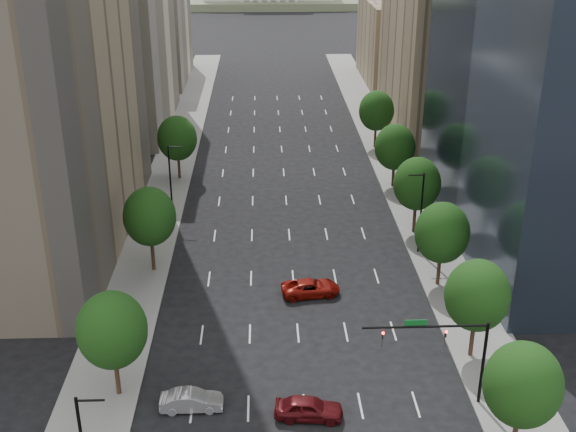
{
  "coord_description": "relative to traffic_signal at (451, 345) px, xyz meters",
  "views": [
    {
      "loc": [
        -2.81,
        -13.46,
        34.74
      ],
      "look_at": [
        -0.61,
        47.04,
        8.0
      ],
      "focal_mm": 45.32,
      "sensor_mm": 36.0,
      "label": 1
    }
  ],
  "objects": [
    {
      "name": "sidewalk_left",
      "position": [
        -26.03,
        30.0,
        -5.1
      ],
      "size": [
        6.0,
        200.0,
        0.15
      ],
      "primitive_type": "cube",
      "color": "slate",
      "rests_on": "ground"
    },
    {
      "name": "tree_left_0",
      "position": [
        -24.53,
        2.0,
        0.58
      ],
      "size": [
        5.2,
        5.2,
        8.75
      ],
      "color": "#382316",
      "rests_on": "ground"
    },
    {
      "name": "parking_tan_right",
      "position": [
        14.47,
        70.0,
        9.83
      ],
      "size": [
        14.0,
        30.0,
        30.0
      ],
      "primitive_type": "cube",
      "color": "#8C7759",
      "rests_on": "ground"
    },
    {
      "name": "filler_right",
      "position": [
        14.47,
        103.0,
        2.83
      ],
      "size": [
        14.0,
        26.0,
        16.0
      ],
      "primitive_type": "cube",
      "color": "#8C7759",
      "rests_on": "ground"
    },
    {
      "name": "sidewalk_right",
      "position": [
        4.97,
        30.0,
        -5.1
      ],
      "size": [
        6.0,
        200.0,
        0.15
      ],
      "primitive_type": "cube",
      "color": "slate",
      "rests_on": "ground"
    },
    {
      "name": "traffic_signal",
      "position": [
        0.0,
        0.0,
        0.0
      ],
      "size": [
        9.12,
        0.4,
        7.38
      ],
      "color": "black",
      "rests_on": "ground"
    },
    {
      "name": "filler_left",
      "position": [
        -35.53,
        106.0,
        3.83
      ],
      "size": [
        14.0,
        26.0,
        18.0
      ],
      "primitive_type": "cube",
      "color": "beige",
      "rests_on": "ground"
    },
    {
      "name": "streetlight_ln",
      "position": [
        -23.96,
        35.0,
        -0.33
      ],
      "size": [
        1.7,
        0.2,
        9.0
      ],
      "color": "black",
      "rests_on": "ground"
    },
    {
      "name": "midrise_cream_left",
      "position": [
        -35.53,
        73.0,
        12.33
      ],
      "size": [
        14.0,
        30.0,
        35.0
      ],
      "primitive_type": "cube",
      "color": "beige",
      "rests_on": "ground"
    },
    {
      "name": "tree_left_2",
      "position": [
        -24.53,
        48.0,
        0.5
      ],
      "size": [
        5.2,
        5.2,
        8.68
      ],
      "color": "#382316",
      "rests_on": "ground"
    },
    {
      "name": "car_maroon",
      "position": [
        -10.3,
        -1.19,
        -4.33
      ],
      "size": [
        5.15,
        2.5,
        1.69
      ],
      "primitive_type": "imported",
      "rotation": [
        0.0,
        0.0,
        1.47
      ],
      "color": "#4E0D10",
      "rests_on": "ground"
    },
    {
      "name": "tree_right_1",
      "position": [
        3.47,
        6.0,
        0.58
      ],
      "size": [
        5.2,
        5.2,
        8.75
      ],
      "color": "#382316",
      "rests_on": "ground"
    },
    {
      "name": "tree_right_2",
      "position": [
        3.47,
        18.0,
        0.43
      ],
      "size": [
        5.2,
        5.2,
        8.61
      ],
      "color": "#382316",
      "rests_on": "ground"
    },
    {
      "name": "car_silver",
      "position": [
        -18.86,
        0.09,
        -4.41
      ],
      "size": [
        4.65,
        1.7,
        1.52
      ],
      "primitive_type": "imported",
      "rotation": [
        0.0,
        0.0,
        1.59
      ],
      "color": "#9D9CA2",
      "rests_on": "ground"
    },
    {
      "name": "tree_right_5",
      "position": [
        3.47,
        60.0,
        0.58
      ],
      "size": [
        5.2,
        5.2,
        8.75
      ],
      "color": "#382316",
      "rests_on": "ground"
    },
    {
      "name": "tree_right_0",
      "position": [
        3.47,
        -5.0,
        0.22
      ],
      "size": [
        5.2,
        5.2,
        8.39
      ],
      "color": "#382316",
      "rests_on": "ground"
    },
    {
      "name": "streetlight_rn",
      "position": [
        2.91,
        25.0,
        -0.33
      ],
      "size": [
        1.7,
        0.2,
        9.0
      ],
      "color": "black",
      "rests_on": "ground"
    },
    {
      "name": "tree_left_1",
      "position": [
        -24.53,
        22.0,
        0.79
      ],
      "size": [
        5.2,
        5.2,
        8.97
      ],
      "color": "#382316",
      "rests_on": "ground"
    },
    {
      "name": "tree_right_4",
      "position": [
        3.47,
        44.0,
        0.29
      ],
      "size": [
        5.2,
        5.2,
        8.46
      ],
      "color": "#382316",
      "rests_on": "ground"
    },
    {
      "name": "car_red_far",
      "position": [
        -9.0,
        16.53,
        -4.4
      ],
      "size": [
        5.85,
        3.29,
        1.54
      ],
      "primitive_type": "imported",
      "rotation": [
        0.0,
        0.0,
        1.71
      ],
      "color": "maroon",
      "rests_on": "ground"
    },
    {
      "name": "tree_right_3",
      "position": [
        3.47,
        30.0,
        0.72
      ],
      "size": [
        5.2,
        5.2,
        8.89
      ],
      "color": "#382316",
      "rests_on": "ground"
    }
  ]
}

